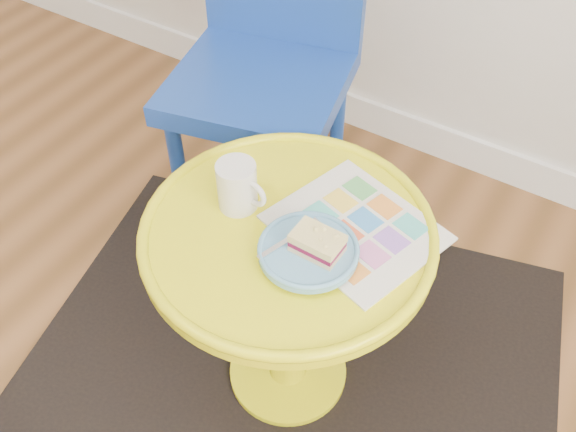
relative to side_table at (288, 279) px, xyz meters
The scene contains 8 objects.
rug 0.38m from the side_table, ahead, with size 1.30×1.10×0.01m, color black.
side_table is the anchor object (origin of this frame).
chair 0.64m from the side_table, 126.62° to the left, with size 0.52×0.52×0.97m.
newspaper 0.20m from the side_table, 34.22° to the left, with size 0.29×0.25×0.01m, color silver.
mug 0.24m from the side_table, behind, with size 0.11×0.08×0.10m.
plate 0.19m from the side_table, 29.38° to the right, with size 0.18×0.18×0.02m.
cake_slice 0.22m from the side_table, 21.78° to the right, with size 0.09×0.06×0.04m.
fork 0.18m from the side_table, 49.19° to the right, with size 0.06×0.14×0.00m.
Camera 1 is at (0.89, 0.32, 1.45)m, focal length 40.00 mm.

